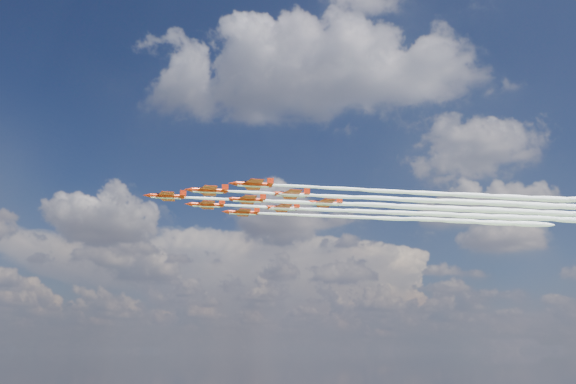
# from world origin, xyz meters

# --- Properties ---
(jet_lead) EXTENTS (95.00, 40.02, 2.61)m
(jet_lead) POSITION_xyz_m (27.69, 11.15, 85.39)
(jet_lead) COLOR #BA240A
(jet_row2_port) EXTENTS (95.00, 40.02, 2.61)m
(jet_row2_port) POSITION_xyz_m (39.61, 8.37, 85.39)
(jet_row2_port) COLOR #BA240A
(jet_row2_starb) EXTENTS (95.00, 40.02, 2.61)m
(jet_row2_starb) POSITION_xyz_m (34.60, 21.25, 85.39)
(jet_row2_starb) COLOR #BA240A
(jet_row3_port) EXTENTS (95.00, 40.02, 2.61)m
(jet_row3_port) POSITION_xyz_m (51.53, 5.59, 85.39)
(jet_row3_port) COLOR #BA240A
(jet_row3_centre) EXTENTS (95.00, 40.02, 2.61)m
(jet_row3_centre) POSITION_xyz_m (46.52, 18.47, 85.39)
(jet_row3_centre) COLOR #BA240A
(jet_row3_starb) EXTENTS (95.00, 40.02, 2.61)m
(jet_row3_starb) POSITION_xyz_m (41.51, 31.35, 85.39)
(jet_row3_starb) COLOR #BA240A
(jet_row4_port) EXTENTS (95.00, 40.02, 2.61)m
(jet_row4_port) POSITION_xyz_m (58.44, 15.70, 85.39)
(jet_row4_port) COLOR #BA240A
(jet_row4_starb) EXTENTS (95.00, 40.02, 2.61)m
(jet_row4_starb) POSITION_xyz_m (53.42, 28.58, 85.39)
(jet_row4_starb) COLOR #BA240A
(jet_tail) EXTENTS (95.00, 40.02, 2.61)m
(jet_tail) POSITION_xyz_m (65.34, 25.80, 85.39)
(jet_tail) COLOR #BA240A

